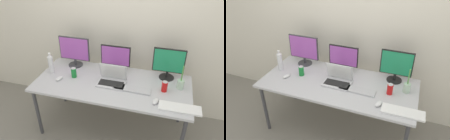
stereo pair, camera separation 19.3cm
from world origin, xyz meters
TOP-DOWN VIEW (x-y plane):
  - ground_plane at (0.00, 0.00)m, footprint 16.00×16.00m
  - wall_back at (0.00, 0.59)m, footprint 7.00×0.08m
  - work_desk at (0.00, 0.00)m, footprint 1.87×0.83m
  - monitor_left at (-0.60, 0.28)m, footprint 0.42×0.20m
  - monitor_center at (-0.03, 0.29)m, footprint 0.38×0.17m
  - monitor_right at (0.63, 0.29)m, footprint 0.38×0.19m
  - laptop_silver at (-0.00, -0.00)m, footprint 0.33×0.23m
  - keyboard_main at (0.80, -0.27)m, footprint 0.43×0.15m
  - keyboard_aux at (0.26, -0.08)m, footprint 0.43×0.13m
  - mouse_by_keyboard at (0.54, -0.24)m, footprint 0.09×0.12m
  - mouse_by_laptop at (-0.65, -0.11)m, footprint 0.09×0.12m
  - water_bottle at (-0.82, 0.02)m, footprint 0.07×0.07m
  - soda_can_near_keyboard at (0.62, -0.00)m, footprint 0.07×0.07m
  - soda_can_by_laptop at (-0.50, -0.00)m, footprint 0.07×0.07m
  - bamboo_vase at (0.79, 0.10)m, footprint 0.08×0.08m

SIDE VIEW (x-z plane):
  - ground_plane at x=0.00m, z-range 0.00..0.00m
  - work_desk at x=0.00m, z-range 0.32..1.06m
  - keyboard_main at x=0.80m, z-range 0.74..0.76m
  - keyboard_aux at x=0.26m, z-range 0.74..0.76m
  - mouse_by_laptop at x=-0.65m, z-range 0.74..0.77m
  - mouse_by_keyboard at x=0.54m, z-range 0.74..0.78m
  - laptop_silver at x=0.00m, z-range 0.68..0.92m
  - soda_can_near_keyboard at x=0.62m, z-range 0.74..0.87m
  - soda_can_by_laptop at x=-0.50m, z-range 0.74..0.87m
  - bamboo_vase at x=0.79m, z-range 0.65..0.95m
  - water_bottle at x=-0.82m, z-range 0.73..1.01m
  - monitor_center at x=-0.03m, z-range 0.75..1.11m
  - monitor_right at x=0.63m, z-range 0.75..1.15m
  - monitor_left at x=-0.60m, z-range 0.75..1.16m
  - wall_back at x=0.00m, z-range 0.00..2.60m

